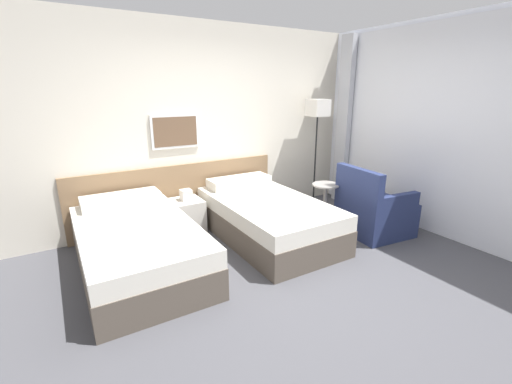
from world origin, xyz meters
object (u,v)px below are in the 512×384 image
Objects in this scene: bed_near_window at (267,217)px; side_table at (325,198)px; floor_lamp at (318,115)px; nightstand at (187,215)px; armchair at (373,212)px; bed_near_door at (138,246)px.

bed_near_window is 0.90m from side_table.
floor_lamp is (1.36, 0.68, 1.20)m from bed_near_window.
armchair is at bearing -32.67° from nightstand.
bed_near_door is 1.00× the size of bed_near_window.
armchair is (2.88, -0.62, 0.03)m from bed_near_door.
floor_lamp is at bearing -0.89° from nightstand.
nightstand is at bearing 63.41° from armchair.
armchair is (2.08, -1.33, 0.06)m from nightstand.
floor_lamp is 1.87× the size of armchair.
armchair is at bearing -93.86° from floor_lamp.
floor_lamp is 1.75m from armchair.
floor_lamp is at bearing 26.67° from bed_near_window.
floor_lamp reaches higher than side_table.
bed_near_door is at bearing 180.00° from bed_near_window.
armchair reaches higher than bed_near_window.
side_table is (0.88, -0.11, 0.15)m from bed_near_window.
bed_near_window is 3.42× the size of nightstand.
nightstand is 0.34× the size of floor_lamp.
bed_near_door is 1.08m from nightstand.
floor_lamp reaches higher than bed_near_door.
bed_near_door is at bearing 177.56° from side_table.
bed_near_window is 2.18× the size of armchair.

